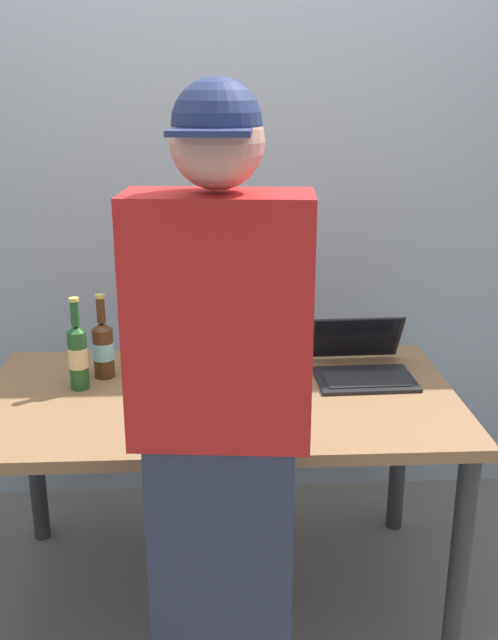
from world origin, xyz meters
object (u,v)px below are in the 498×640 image
at_px(laptop, 361,363).
at_px(beer_bottle_amber, 103,347).
at_px(beer_bottle_dark, 78,354).
at_px(person_figure, 219,441).

xyz_separation_m(laptop, beer_bottle_amber, (-0.88, 0.03, 0.07)).
distance_m(beer_bottle_dark, person_figure, 0.79).
distance_m(laptop, beer_bottle_dark, 0.95).
bearing_deg(person_figure, laptop, 55.23).
bearing_deg(beer_bottle_amber, person_figure, -62.64).
relative_size(laptop, person_figure, 0.20).
bearing_deg(beer_bottle_dark, person_figure, -55.02).
bearing_deg(laptop, beer_bottle_dark, -175.77).
distance_m(laptop, person_figure, 0.88).
bearing_deg(laptop, person_figure, -124.77).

